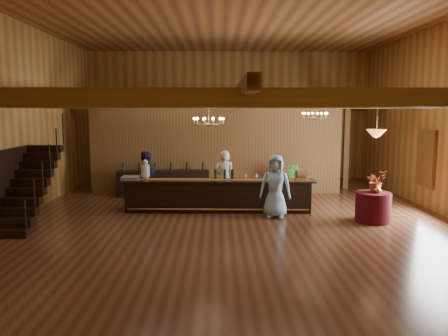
{
  "coord_description": "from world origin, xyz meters",
  "views": [
    {
      "loc": [
        -0.43,
        -12.15,
        3.0
      ],
      "look_at": [
        -0.26,
        0.4,
        1.34
      ],
      "focal_mm": 35.0,
      "sensor_mm": 36.0,
      "label": 1
    }
  ],
  "objects_px": {
    "chandelier_right": "(315,115)",
    "guest": "(275,186)",
    "pendant_lamp": "(376,133)",
    "staff_second": "(145,179)",
    "bartender": "(224,179)",
    "backbar_shelf": "(163,183)",
    "beverage_dispenser": "(145,170)",
    "chandelier_left": "(209,121)",
    "raffle_drum": "(301,174)",
    "tasting_bar": "(218,195)",
    "floor_plant": "(290,181)",
    "round_table": "(373,207)"
  },
  "relations": [
    {
      "from": "bartender",
      "to": "tasting_bar",
      "type": "bearing_deg",
      "value": 75.0
    },
    {
      "from": "staff_second",
      "to": "guest",
      "type": "bearing_deg",
      "value": 143.77
    },
    {
      "from": "chandelier_left",
      "to": "guest",
      "type": "relative_size",
      "value": 0.45
    },
    {
      "from": "staff_second",
      "to": "round_table",
      "type": "bearing_deg",
      "value": 147.38
    },
    {
      "from": "tasting_bar",
      "to": "backbar_shelf",
      "type": "bearing_deg",
      "value": 130.14
    },
    {
      "from": "bartender",
      "to": "floor_plant",
      "type": "bearing_deg",
      "value": -146.16
    },
    {
      "from": "raffle_drum",
      "to": "chandelier_left",
      "type": "xyz_separation_m",
      "value": [
        -2.69,
        -1.09,
        1.6
      ]
    },
    {
      "from": "raffle_drum",
      "to": "pendant_lamp",
      "type": "bearing_deg",
      "value": -33.77
    },
    {
      "from": "tasting_bar",
      "to": "chandelier_right",
      "type": "distance_m",
      "value": 4.03
    },
    {
      "from": "beverage_dispenser",
      "to": "staff_second",
      "type": "relative_size",
      "value": 0.35
    },
    {
      "from": "chandelier_right",
      "to": "bartender",
      "type": "distance_m",
      "value": 3.51
    },
    {
      "from": "backbar_shelf",
      "to": "chandelier_left",
      "type": "relative_size",
      "value": 4.0
    },
    {
      "from": "raffle_drum",
      "to": "guest",
      "type": "relative_size",
      "value": 0.19
    },
    {
      "from": "tasting_bar",
      "to": "floor_plant",
      "type": "relative_size",
      "value": 4.84
    },
    {
      "from": "tasting_bar",
      "to": "bartender",
      "type": "relative_size",
      "value": 3.25
    },
    {
      "from": "backbar_shelf",
      "to": "guest",
      "type": "bearing_deg",
      "value": -48.45
    },
    {
      "from": "guest",
      "to": "chandelier_right",
      "type": "bearing_deg",
      "value": 61.08
    },
    {
      "from": "round_table",
      "to": "floor_plant",
      "type": "distance_m",
      "value": 3.74
    },
    {
      "from": "chandelier_left",
      "to": "floor_plant",
      "type": "relative_size",
      "value": 0.67
    },
    {
      "from": "chandelier_right",
      "to": "guest",
      "type": "height_order",
      "value": "chandelier_right"
    },
    {
      "from": "backbar_shelf",
      "to": "chandelier_right",
      "type": "bearing_deg",
      "value": -21.54
    },
    {
      "from": "round_table",
      "to": "staff_second",
      "type": "height_order",
      "value": "staff_second"
    },
    {
      "from": "staff_second",
      "to": "guest",
      "type": "distance_m",
      "value": 4.16
    },
    {
      "from": "pendant_lamp",
      "to": "staff_second",
      "type": "xyz_separation_m",
      "value": [
        -6.47,
        2.0,
        -1.53
      ]
    },
    {
      "from": "round_table",
      "to": "guest",
      "type": "relative_size",
      "value": 0.52
    },
    {
      "from": "tasting_bar",
      "to": "chandelier_left",
      "type": "relative_size",
      "value": 7.21
    },
    {
      "from": "round_table",
      "to": "pendant_lamp",
      "type": "xyz_separation_m",
      "value": [
        -0.0,
        0.0,
        2.0
      ]
    },
    {
      "from": "chandelier_right",
      "to": "floor_plant",
      "type": "xyz_separation_m",
      "value": [
        -0.59,
        0.95,
        -2.26
      ]
    },
    {
      "from": "beverage_dispenser",
      "to": "guest",
      "type": "xyz_separation_m",
      "value": [
        3.78,
        -0.9,
        -0.35
      ]
    },
    {
      "from": "chandelier_right",
      "to": "guest",
      "type": "distance_m",
      "value": 3.07
    },
    {
      "from": "staff_second",
      "to": "guest",
      "type": "xyz_separation_m",
      "value": [
        3.89,
        -1.48,
        0.02
      ]
    },
    {
      "from": "tasting_bar",
      "to": "pendant_lamp",
      "type": "bearing_deg",
      "value": -15.18
    },
    {
      "from": "chandelier_right",
      "to": "floor_plant",
      "type": "relative_size",
      "value": 0.67
    },
    {
      "from": "round_table",
      "to": "chandelier_left",
      "type": "height_order",
      "value": "chandelier_left"
    },
    {
      "from": "bartender",
      "to": "floor_plant",
      "type": "xyz_separation_m",
      "value": [
        2.28,
        1.38,
        -0.29
      ]
    },
    {
      "from": "chandelier_left",
      "to": "staff_second",
      "type": "distance_m",
      "value": 3.36
    },
    {
      "from": "floor_plant",
      "to": "chandelier_right",
      "type": "bearing_deg",
      "value": -58.06
    },
    {
      "from": "beverage_dispenser",
      "to": "round_table",
      "type": "bearing_deg",
      "value": -12.62
    },
    {
      "from": "round_table",
      "to": "guest",
      "type": "xyz_separation_m",
      "value": [
        -2.59,
        0.53,
        0.49
      ]
    },
    {
      "from": "backbar_shelf",
      "to": "chandelier_left",
      "type": "bearing_deg",
      "value": -71.4
    },
    {
      "from": "floor_plant",
      "to": "raffle_drum",
      "type": "bearing_deg",
      "value": -91.01
    },
    {
      "from": "round_table",
      "to": "chandelier_left",
      "type": "distance_m",
      "value": 5.01
    },
    {
      "from": "pendant_lamp",
      "to": "guest",
      "type": "height_order",
      "value": "pendant_lamp"
    },
    {
      "from": "raffle_drum",
      "to": "pendant_lamp",
      "type": "height_order",
      "value": "pendant_lamp"
    },
    {
      "from": "pendant_lamp",
      "to": "staff_second",
      "type": "bearing_deg",
      "value": 162.81
    },
    {
      "from": "round_table",
      "to": "beverage_dispenser",
      "type": "bearing_deg",
      "value": 167.38
    },
    {
      "from": "backbar_shelf",
      "to": "staff_second",
      "type": "height_order",
      "value": "staff_second"
    },
    {
      "from": "backbar_shelf",
      "to": "bartender",
      "type": "distance_m",
      "value": 2.83
    },
    {
      "from": "tasting_bar",
      "to": "backbar_shelf",
      "type": "height_order",
      "value": "tasting_bar"
    },
    {
      "from": "tasting_bar",
      "to": "floor_plant",
      "type": "bearing_deg",
      "value": 41.17
    }
  ]
}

